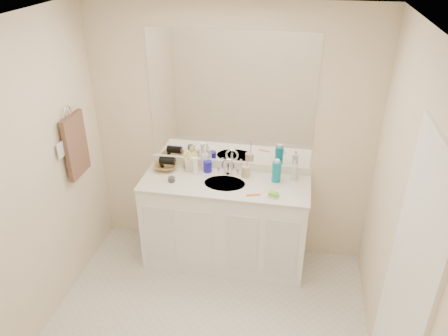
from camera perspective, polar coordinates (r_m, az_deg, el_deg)
ceiling at (r=2.42m, az=-4.45°, el=17.60°), size 2.60×2.60×0.02m
wall_back at (r=4.01m, az=0.86°, el=4.06°), size 2.60×0.02×2.40m
wall_left at (r=3.42m, az=-25.30°, el=-3.53°), size 0.02×2.60×2.40m
wall_right at (r=2.91m, az=22.43°, el=-8.63°), size 0.02×2.60×2.40m
vanity_cabinet at (r=4.16m, az=0.13°, el=-7.27°), size 1.50×0.55×0.85m
countertop at (r=3.92m, az=0.13°, el=-2.04°), size 1.52×0.57×0.03m
backsplash at (r=4.12m, az=0.79°, el=0.42°), size 1.52×0.03×0.08m
sink_basin at (r=3.90m, az=0.08°, el=-2.15°), size 0.37×0.37×0.02m
faucet at (r=4.02m, az=0.55°, el=-0.04°), size 0.02×0.02×0.11m
mirror at (r=3.87m, az=0.88°, el=8.89°), size 1.48×0.01×1.20m
blue_mug at (r=4.06m, az=-2.15°, el=0.22°), size 0.09×0.09×0.11m
tan_cup at (r=3.98m, az=2.85°, el=-0.44°), size 0.09×0.09×0.11m
toothbrush at (r=3.93m, az=3.03°, el=0.77°), size 0.02×0.04×0.18m
mouthwash_bottle at (r=3.91m, az=6.86°, el=-0.48°), size 0.10×0.10×0.19m
clear_pump_bottle at (r=3.96m, az=9.13°, el=-0.57°), size 0.06×0.06×0.15m
soap_dish at (r=3.73m, az=6.45°, el=-3.64°), size 0.11×0.09×0.01m
green_soap at (r=3.72m, az=6.46°, el=-3.39°), size 0.08×0.07×0.03m
orange_comb at (r=3.73m, az=3.86°, el=-3.52°), size 0.12×0.06×0.01m
dark_jar at (r=3.94m, az=-6.87°, el=-1.49°), size 0.07×0.07×0.04m
extra_white_bottle at (r=4.02m, az=-3.77°, el=0.29°), size 0.05×0.05×0.16m
soap_bottle_white at (r=4.08m, az=-2.47°, el=1.25°), size 0.09×0.09×0.22m
soap_bottle_cream at (r=4.08m, az=-4.60°, el=0.78°), size 0.10×0.10×0.17m
soap_bottle_yellow at (r=4.14m, az=-4.54°, el=1.18°), size 0.16×0.16×0.17m
wicker_basket at (r=4.15m, az=-7.63°, el=0.22°), size 0.24×0.24×0.05m
hair_dryer at (r=4.12m, az=-7.42°, el=0.97°), size 0.15×0.08×0.07m
towel_ring at (r=3.83m, az=-19.74°, el=6.85°), size 0.01×0.11×0.11m
hand_towel at (r=3.93m, az=-18.79°, el=2.79°), size 0.04×0.32×0.55m
switch_plate at (r=3.77m, az=-20.57°, el=2.19°), size 0.01×0.08×0.13m
door at (r=2.81m, az=22.44°, el=-15.55°), size 0.02×0.82×2.00m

